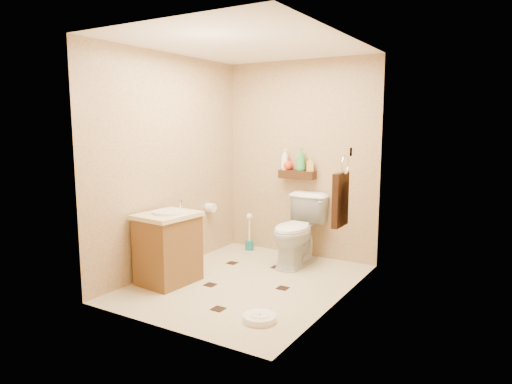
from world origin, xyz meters
The scene contains 19 objects.
ground centered at (0.00, 0.00, 0.00)m, with size 2.50×2.50×0.00m, color beige.
wall_back centered at (0.00, 1.25, 1.20)m, with size 2.00×0.04×2.40m, color tan.
wall_front centered at (0.00, -1.25, 1.20)m, with size 2.00×0.04×2.40m, color tan.
wall_left centered at (-1.00, 0.00, 1.20)m, with size 0.04×2.50×2.40m, color tan.
wall_right centered at (1.00, 0.00, 1.20)m, with size 0.04×2.50×2.40m, color tan.
ceiling centered at (0.00, 0.00, 2.40)m, with size 2.00×2.50×0.02m, color white.
wall_shelf centered at (0.00, 1.17, 1.02)m, with size 0.46×0.14×0.10m, color #3D1D10.
floor_accents centered at (0.06, -0.07, 0.00)m, with size 1.14×1.43×0.01m.
toilet centered at (0.18, 0.83, 0.41)m, with size 0.46×0.80×0.82m, color white.
vanity centered at (-0.70, -0.41, 0.38)m, with size 0.54×0.63×0.85m.
bathroom_scale centered at (0.59, -0.73, 0.03)m, with size 0.38×0.38×0.06m.
toilet_brush centered at (-0.63, 1.07, 0.17)m, with size 0.11×0.11×0.48m.
towel_ring centered at (0.91, 0.25, 0.95)m, with size 0.12×0.30×0.76m.
toilet_paper centered at (-0.94, 0.65, 0.60)m, with size 0.12×0.11×0.12m.
bottle_a centered at (-0.17, 1.17, 1.20)m, with size 0.10×0.10×0.26m, color white.
bottle_b centered at (-0.15, 1.17, 1.15)m, with size 0.07×0.07×0.16m, color yellow.
bottle_c centered at (-0.13, 1.17, 1.15)m, with size 0.13×0.13×0.16m, color red.
bottle_d centered at (0.05, 1.17, 1.21)m, with size 0.11×0.11×0.27m, color green.
bottle_e centered at (0.17, 1.17, 1.16)m, with size 0.08×0.08×0.18m, color #EAA14E.
Camera 1 is at (2.44, -3.85, 1.65)m, focal length 32.00 mm.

